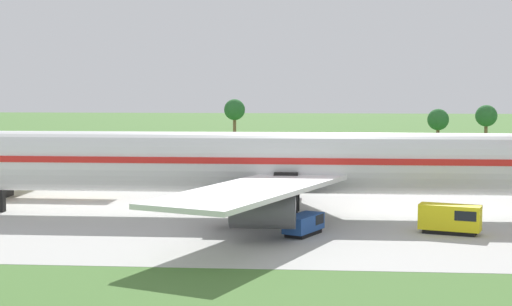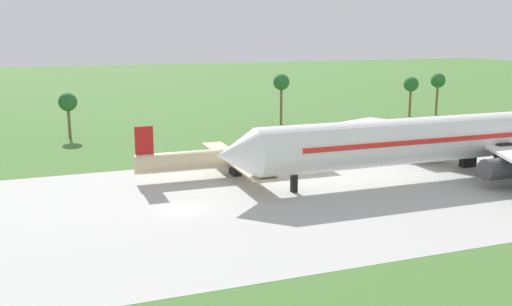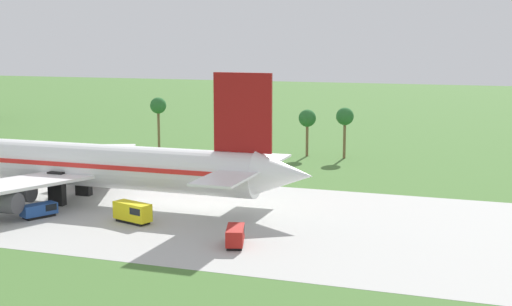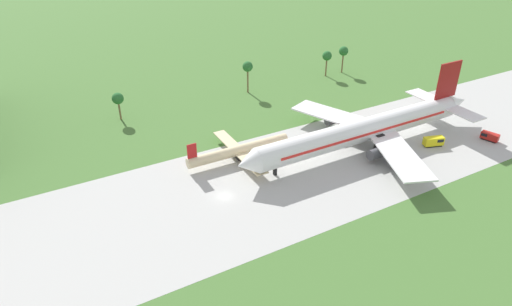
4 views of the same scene
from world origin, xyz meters
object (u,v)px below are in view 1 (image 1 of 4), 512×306
Objects in this scene: fuel_truck at (452,218)px; catering_van at (304,224)px; regional_aircraft at (4,176)px; jet_airliner at (272,163)px.

fuel_truck is 13.66m from catering_van.
regional_aircraft is 54.95m from fuel_truck.
regional_aircraft reaches higher than catering_van.
regional_aircraft is at bearing 158.32° from fuel_truck.
regional_aircraft is 43.39m from catering_van.
regional_aircraft is (-33.90, 11.40, -2.97)m from jet_airliner.
jet_airliner is at bearing -18.59° from regional_aircraft.
jet_airliner reaches higher than fuel_truck.
catering_van is at bearing -71.03° from jet_airliner.
regional_aircraft is at bearing 161.41° from jet_airliner.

